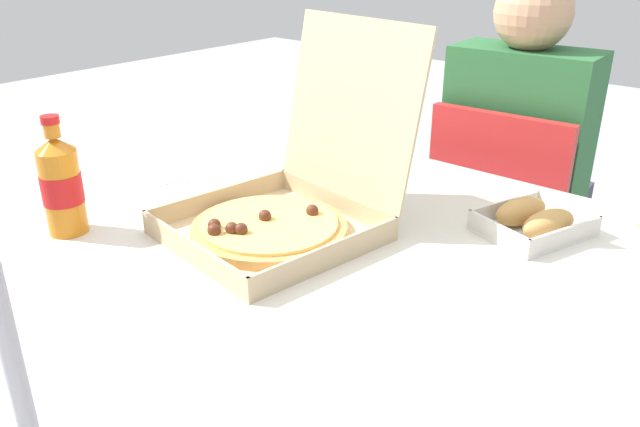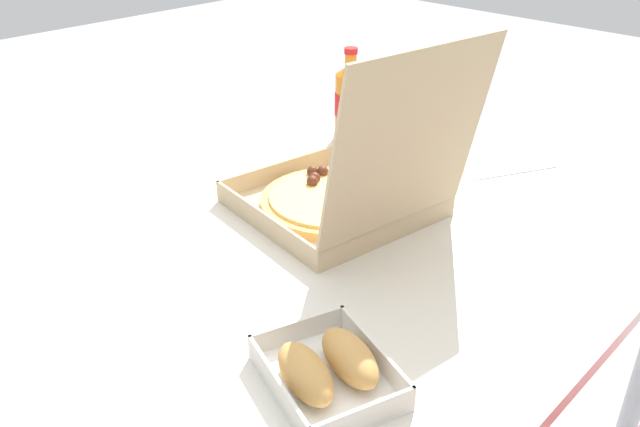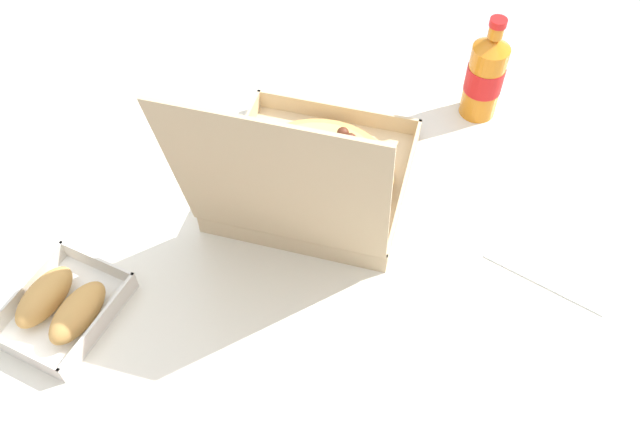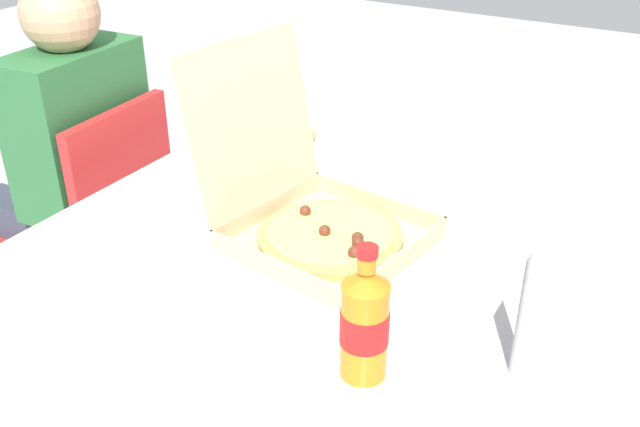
{
  "view_description": "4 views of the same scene",
  "coord_description": "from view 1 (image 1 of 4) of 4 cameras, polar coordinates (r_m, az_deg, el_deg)",
  "views": [
    {
      "loc": [
        0.73,
        -0.86,
        1.24
      ],
      "look_at": [
        0.01,
        -0.01,
        0.74
      ],
      "focal_mm": 35.75,
      "sensor_mm": 36.0,
      "label": 1
    },
    {
      "loc": [
        0.81,
        0.67,
        1.34
      ],
      "look_at": [
        0.02,
        -0.1,
        0.73
      ],
      "focal_mm": 36.65,
      "sensor_mm": 36.0,
      "label": 2
    },
    {
      "loc": [
        -0.14,
        0.71,
        1.67
      ],
      "look_at": [
        -0.05,
        -0.03,
        0.73
      ],
      "focal_mm": 37.52,
      "sensor_mm": 36.0,
      "label": 3
    },
    {
      "loc": [
        -1.09,
        -0.7,
        1.45
      ],
      "look_at": [
        0.02,
        -0.06,
        0.75
      ],
      "focal_mm": 39.74,
      "sensor_mm": 36.0,
      "label": 4
    }
  ],
  "objects": [
    {
      "name": "diner_person",
      "position": [
        1.82,
        17.61,
        5.28
      ],
      "size": [
        0.37,
        0.42,
        1.15
      ],
      "color": "#333847",
      "rests_on": "ground_plane"
    },
    {
      "name": "chair",
      "position": [
        1.85,
        16.19,
        -1.24
      ],
      "size": [
        0.42,
        0.42,
        0.83
      ],
      "color": "red",
      "rests_on": "ground_plane"
    },
    {
      "name": "dining_table",
      "position": [
        1.27,
        0.1,
        -3.56
      ],
      "size": [
        1.41,
        0.92,
        0.72
      ],
      "color": "silver",
      "rests_on": "ground_plane"
    },
    {
      "name": "bread_side_box",
      "position": [
        1.25,
        18.6,
        -0.57
      ],
      "size": [
        0.2,
        0.23,
        0.06
      ],
      "color": "white",
      "rests_on": "dining_table"
    },
    {
      "name": "paper_menu",
      "position": [
        1.56,
        -12.96,
        4.05
      ],
      "size": [
        0.26,
        0.23,
        0.0
      ],
      "primitive_type": "cube",
      "rotation": [
        0.0,
        0.0,
        -0.47
      ],
      "color": "white",
      "rests_on": "dining_table"
    },
    {
      "name": "pizza_box_open",
      "position": [
        1.18,
        -3.23,
        0.69
      ],
      "size": [
        0.39,
        0.45,
        0.37
      ],
      "color": "tan",
      "rests_on": "dining_table"
    },
    {
      "name": "cola_bottle",
      "position": [
        1.26,
        -22.14,
        2.4
      ],
      "size": [
        0.07,
        0.07,
        0.22
      ],
      "color": "orange",
      "rests_on": "dining_table"
    }
  ]
}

